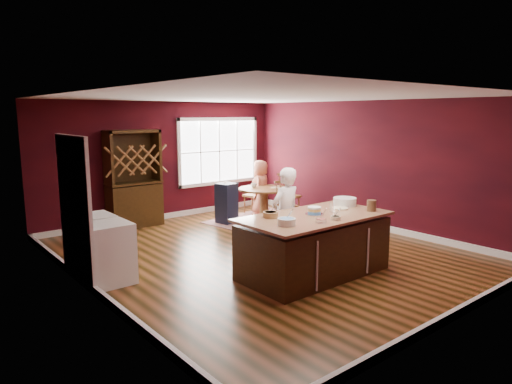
% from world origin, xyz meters
% --- Properties ---
extents(room_shell, '(7.00, 7.00, 7.00)m').
position_xyz_m(room_shell, '(0.00, 0.00, 1.35)').
color(room_shell, brown).
rests_on(room_shell, ground).
extents(window, '(2.36, 0.10, 1.66)m').
position_xyz_m(window, '(1.50, 3.47, 1.50)').
color(window, white).
rests_on(window, room_shell).
extents(doorway, '(0.08, 1.26, 2.13)m').
position_xyz_m(doorway, '(-2.97, 0.60, 1.02)').
color(doorway, white).
rests_on(doorway, room_shell).
extents(kitchen_island, '(2.32, 1.21, 0.92)m').
position_xyz_m(kitchen_island, '(-0.09, -1.33, 0.44)').
color(kitchen_island, '#35200B').
rests_on(kitchen_island, ground).
extents(dining_table, '(1.16, 1.16, 0.75)m').
position_xyz_m(dining_table, '(1.64, 1.89, 0.53)').
color(dining_table, brown).
rests_on(dining_table, ground).
extents(baker, '(0.60, 0.42, 1.57)m').
position_xyz_m(baker, '(-0.02, -0.61, 0.78)').
color(baker, white).
rests_on(baker, ground).
extents(layer_cake, '(0.28, 0.28, 0.11)m').
position_xyz_m(layer_cake, '(-0.06, -1.29, 0.98)').
color(layer_cake, white).
rests_on(layer_cake, kitchen_island).
extents(bowl_blue, '(0.25, 0.25, 0.10)m').
position_xyz_m(bowl_blue, '(-0.84, -1.51, 0.97)').
color(bowl_blue, silver).
rests_on(bowl_blue, kitchen_island).
extents(bowl_yellow, '(0.22, 0.22, 0.08)m').
position_xyz_m(bowl_yellow, '(-0.70, -1.02, 0.96)').
color(bowl_yellow, olive).
rests_on(bowl_yellow, kitchen_island).
extents(bowl_pink, '(0.16, 0.16, 0.06)m').
position_xyz_m(bowl_pink, '(-0.36, -1.71, 0.95)').
color(bowl_pink, silver).
rests_on(bowl_pink, kitchen_island).
extents(bowl_olive, '(0.14, 0.14, 0.05)m').
position_xyz_m(bowl_olive, '(-0.07, -1.72, 0.95)').
color(bowl_olive, '#F3E1C7').
rests_on(bowl_olive, kitchen_island).
extents(drinking_glass, '(0.08, 0.08, 0.15)m').
position_xyz_m(drinking_glass, '(0.28, -1.34, 0.99)').
color(drinking_glass, silver).
rests_on(drinking_glass, kitchen_island).
extents(dinner_plate, '(0.27, 0.27, 0.02)m').
position_xyz_m(dinner_plate, '(0.56, -1.25, 0.93)').
color(dinner_plate, beige).
rests_on(dinner_plate, kitchen_island).
extents(white_tub, '(0.38, 0.38, 0.13)m').
position_xyz_m(white_tub, '(0.84, -1.12, 0.98)').
color(white_tub, silver).
rests_on(white_tub, kitchen_island).
extents(stoneware_crock, '(0.14, 0.14, 0.17)m').
position_xyz_m(stoneware_crock, '(0.82, -1.68, 1.01)').
color(stoneware_crock, brown).
rests_on(stoneware_crock, kitchen_island).
extents(rug, '(2.57, 2.12, 0.01)m').
position_xyz_m(rug, '(1.64, 1.89, 0.01)').
color(rug, brown).
rests_on(rug, ground).
extents(chair_east, '(0.48, 0.50, 1.05)m').
position_xyz_m(chair_east, '(2.41, 1.87, 0.52)').
color(chair_east, '#98612B').
rests_on(chair_east, ground).
extents(chair_south, '(0.50, 0.49, 1.00)m').
position_xyz_m(chair_south, '(1.65, 1.15, 0.50)').
color(chair_south, '#975726').
rests_on(chair_south, ground).
extents(chair_north, '(0.50, 0.49, 0.99)m').
position_xyz_m(chair_north, '(1.94, 2.64, 0.49)').
color(chair_north, brown).
rests_on(chair_north, ground).
extents(seated_woman, '(0.77, 0.74, 1.33)m').
position_xyz_m(seated_woman, '(1.94, 2.37, 0.66)').
color(seated_woman, '#BC6549').
rests_on(seated_woman, ground).
extents(high_chair, '(0.45, 0.45, 0.94)m').
position_xyz_m(high_chair, '(0.83, 2.22, 0.47)').
color(high_chair, '#191E44').
rests_on(high_chair, ground).
extents(toddler, '(0.18, 0.14, 0.26)m').
position_xyz_m(toddler, '(0.89, 2.24, 0.81)').
color(toddler, '#8CA5BF').
rests_on(toddler, high_chair).
extents(table_plate, '(0.20, 0.20, 0.02)m').
position_xyz_m(table_plate, '(1.85, 1.75, 0.76)').
color(table_plate, beige).
rests_on(table_plate, dining_table).
extents(table_cup, '(0.13, 0.13, 0.10)m').
position_xyz_m(table_cup, '(1.50, 2.08, 0.80)').
color(table_cup, silver).
rests_on(table_cup, dining_table).
extents(hutch, '(1.14, 0.47, 2.08)m').
position_xyz_m(hutch, '(-0.90, 3.22, 1.04)').
color(hutch, '#35210F').
rests_on(hutch, ground).
extents(washer, '(0.61, 0.59, 0.89)m').
position_xyz_m(washer, '(-2.64, 0.28, 0.44)').
color(washer, white).
rests_on(washer, ground).
extents(dryer, '(0.61, 0.59, 0.89)m').
position_xyz_m(dryer, '(-2.64, 0.92, 0.45)').
color(dryer, white).
rests_on(dryer, ground).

